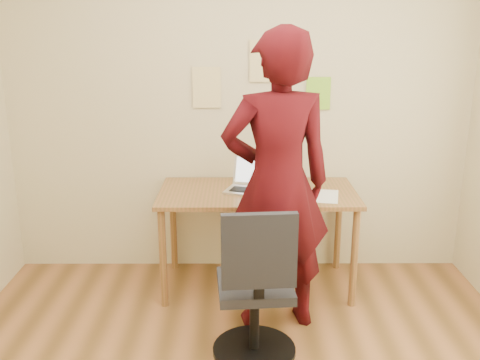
{
  "coord_description": "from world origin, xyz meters",
  "views": [
    {
      "loc": [
        -0.01,
        -2.25,
        1.9
      ],
      "look_at": [
        0.0,
        0.95,
        0.95
      ],
      "focal_mm": 40.0,
      "sensor_mm": 36.0,
      "label": 1
    }
  ],
  "objects_px": {
    "desk": "(258,203)",
    "office_chair": "(256,296)",
    "person": "(277,184)",
    "phone": "(283,198)",
    "laptop": "(251,183)"
  },
  "relations": [
    {
      "from": "desk",
      "to": "office_chair",
      "type": "relative_size",
      "value": 1.47
    },
    {
      "from": "laptop",
      "to": "person",
      "type": "bearing_deg",
      "value": -55.42
    },
    {
      "from": "desk",
      "to": "office_chair",
      "type": "bearing_deg",
      "value": -92.49
    },
    {
      "from": "desk",
      "to": "phone",
      "type": "height_order",
      "value": "phone"
    },
    {
      "from": "desk",
      "to": "person",
      "type": "xyz_separation_m",
      "value": [
        0.1,
        -0.5,
        0.29
      ]
    },
    {
      "from": "laptop",
      "to": "office_chair",
      "type": "relative_size",
      "value": 0.41
    },
    {
      "from": "laptop",
      "to": "phone",
      "type": "bearing_deg",
      "value": -24.79
    },
    {
      "from": "laptop",
      "to": "office_chair",
      "type": "height_order",
      "value": "laptop"
    },
    {
      "from": "phone",
      "to": "person",
      "type": "relative_size",
      "value": 0.07
    },
    {
      "from": "laptop",
      "to": "person",
      "type": "distance_m",
      "value": 0.57
    },
    {
      "from": "office_chair",
      "to": "person",
      "type": "relative_size",
      "value": 0.51
    },
    {
      "from": "person",
      "to": "desk",
      "type": "bearing_deg",
      "value": -88.07
    },
    {
      "from": "desk",
      "to": "person",
      "type": "bearing_deg",
      "value": -78.84
    },
    {
      "from": "office_chair",
      "to": "person",
      "type": "distance_m",
      "value": 0.69
    },
    {
      "from": "phone",
      "to": "desk",
      "type": "bearing_deg",
      "value": 112.63
    }
  ]
}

